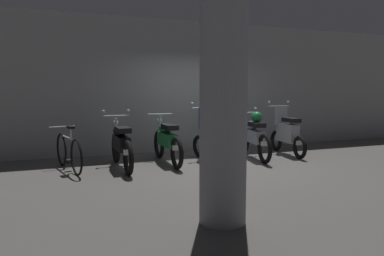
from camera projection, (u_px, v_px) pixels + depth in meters
ground_plane at (220, 164)px, 7.53m from camera, size 80.00×80.00×0.00m
back_wall at (186, 87)px, 9.30m from camera, size 16.00×0.30×3.30m
motorbike_slot_0 at (121, 144)px, 7.10m from camera, size 0.59×1.95×1.15m
motorbike_slot_1 at (167, 140)px, 7.63m from camera, size 0.56×1.95×1.03m
motorbike_slot_2 at (213, 137)px, 7.81m from camera, size 0.58×1.67×1.29m
motorbike_slot_3 at (253, 135)px, 8.17m from camera, size 0.58×1.94×1.15m
motorbike_slot_4 at (287, 133)px, 8.65m from camera, size 0.59×1.68×1.29m
bicycle at (69, 152)px, 6.91m from camera, size 0.55×1.69×0.89m
support_pillar at (224, 81)px, 4.05m from camera, size 0.55×0.55×3.30m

